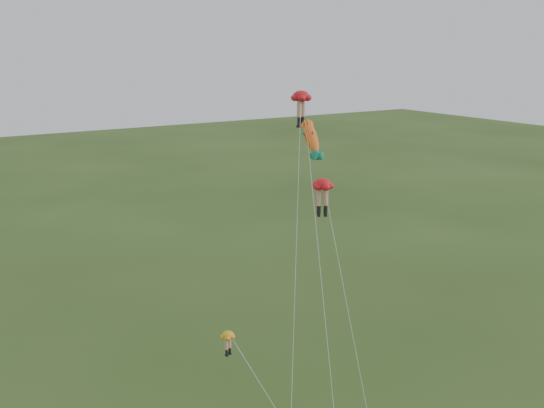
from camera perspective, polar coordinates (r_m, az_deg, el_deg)
legs_kite_red_high at (r=45.65m, az=2.74°, el=9.55°), size 8.78×11.55×20.43m
legs_kite_red_mid at (r=40.67m, az=4.84°, el=1.34°), size 2.34×8.44×15.05m
legs_kite_yellow at (r=36.19m, az=-3.73°, el=-13.01°), size 3.38×6.19×7.54m
fish_kite at (r=40.05m, az=3.69°, el=6.22°), size 4.28×9.60×19.14m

